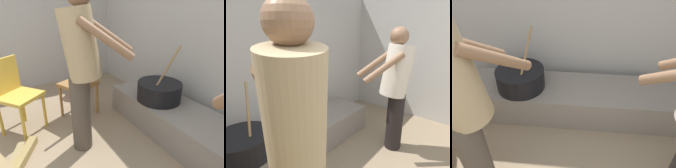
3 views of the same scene
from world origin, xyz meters
The scene contains 5 objects.
block_enclosure_rear centered at (0.00, 2.35, 1.01)m, with size 5.09×0.20×2.03m, color #ADA8A0.
hearth_ledge centered at (0.27, 1.83, 0.18)m, with size 2.35×0.60×0.35m, color slate.
cooking_pot_main centered at (-0.25, 1.79, 0.46)m, with size 0.52×0.52×0.67m.
cook_in_cream_shirt centered at (1.22, 1.01, 0.86)m, with size 0.69×0.66×1.51m.
cook_in_tan_shirt centered at (-0.32, 0.86, 0.93)m, with size 0.62×0.74×1.63m.
Camera 2 is at (-0.79, 0.20, 1.49)m, focal length 29.30 mm.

